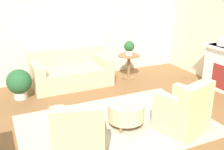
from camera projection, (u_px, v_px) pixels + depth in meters
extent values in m
plane|color=brown|center=(117.00, 125.00, 4.70)|extent=(16.00, 16.00, 0.00)
cube|color=beige|center=(69.00, 25.00, 6.68)|extent=(9.56, 0.12, 2.80)
cube|color=#B2A893|center=(117.00, 124.00, 4.70)|extent=(3.39, 2.22, 0.01)
cube|color=#C6B289|center=(72.00, 77.00, 6.46)|extent=(1.88, 0.96, 0.45)
cube|color=#C6B289|center=(67.00, 57.00, 6.65)|extent=(1.88, 0.20, 0.38)
cube|color=#C6B289|center=(37.00, 68.00, 6.02)|extent=(0.24, 0.92, 0.21)
cube|color=#C6B289|center=(103.00, 60.00, 6.66)|extent=(0.24, 0.92, 0.21)
cube|color=olive|center=(78.00, 90.00, 6.14)|extent=(1.69, 0.05, 0.06)
cube|color=beige|center=(79.00, 145.00, 3.75)|extent=(0.86, 0.89, 0.40)
cube|color=beige|center=(77.00, 126.00, 3.36)|extent=(0.71, 0.39, 0.51)
cube|color=beige|center=(97.00, 122.00, 3.69)|extent=(0.33, 0.69, 0.28)
cube|color=beige|center=(58.00, 125.00, 3.62)|extent=(0.33, 0.69, 0.28)
cube|color=olive|center=(79.00, 142.00, 4.12)|extent=(0.60, 0.22, 0.06)
cube|color=beige|center=(181.00, 119.00, 4.47)|extent=(0.86, 0.89, 0.40)
cube|color=beige|center=(197.00, 99.00, 4.13)|extent=(0.71, 0.39, 0.51)
cube|color=beige|center=(191.00, 96.00, 4.54)|extent=(0.33, 0.69, 0.28)
cube|color=beige|center=(172.00, 105.00, 4.20)|extent=(0.33, 0.69, 0.28)
cube|color=olive|center=(165.00, 121.00, 4.76)|extent=(0.60, 0.22, 0.06)
cylinder|color=#C6B289|center=(126.00, 112.00, 4.59)|extent=(0.65, 0.65, 0.29)
cylinder|color=olive|center=(121.00, 130.00, 4.41)|extent=(0.05, 0.05, 0.12)
cylinder|color=olive|center=(141.00, 125.00, 4.57)|extent=(0.05, 0.05, 0.12)
cylinder|color=olive|center=(111.00, 119.00, 4.75)|extent=(0.05, 0.05, 0.12)
cylinder|color=olive|center=(130.00, 115.00, 4.90)|extent=(0.05, 0.05, 0.12)
cylinder|color=olive|center=(129.00, 55.00, 6.81)|extent=(0.56, 0.56, 0.03)
cylinder|color=olive|center=(129.00, 67.00, 6.92)|extent=(0.08, 0.08, 0.61)
cylinder|color=olive|center=(129.00, 78.00, 7.02)|extent=(0.31, 0.31, 0.03)
cylinder|color=silver|center=(222.00, 42.00, 6.05)|extent=(0.21, 0.21, 0.17)
cylinder|color=silver|center=(222.00, 37.00, 6.01)|extent=(0.09, 0.09, 0.07)
cylinder|color=beige|center=(129.00, 53.00, 6.79)|extent=(0.19, 0.19, 0.12)
sphere|color=#23562D|center=(129.00, 46.00, 6.73)|extent=(0.27, 0.27, 0.27)
cylinder|color=beige|center=(21.00, 95.00, 5.77)|extent=(0.29, 0.29, 0.16)
sphere|color=#23562D|center=(19.00, 82.00, 5.66)|extent=(0.54, 0.54, 0.54)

